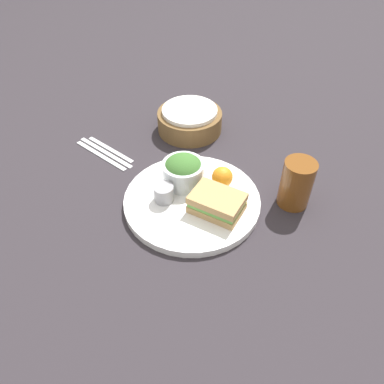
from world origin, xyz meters
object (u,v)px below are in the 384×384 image
plate (192,201)px  drink_glass (296,184)px  sandwich (217,203)px  salad_bowl (183,170)px  spoon (110,149)px  knife (106,152)px  fork (101,155)px  bread_basket (190,120)px  dressing_cup (164,193)px

plate → drink_glass: size_ratio=2.70×
drink_glass → sandwich: bearing=-138.1°
plate → salad_bowl: bearing=138.1°
drink_glass → spoon: 0.52m
knife → fork: bearing=90.0°
salad_bowl → knife: (-0.26, 0.02, -0.05)m
knife → plate: bearing=180.0°
salad_bowl → drink_glass: drink_glass is taller
bread_basket → knife: bearing=-125.6°
spoon → drink_glass: bearing=-164.2°
plate → salad_bowl: (-0.05, 0.04, 0.05)m
dressing_cup → bread_basket: 0.33m
sandwich → knife: 0.39m
salad_bowl → knife: size_ratio=0.50×
plate → knife: plate is taller
bread_basket → fork: bearing=-124.1°
spoon → dressing_cup: bearing=166.6°
drink_glass → spoon: (-0.52, -0.04, -0.06)m
dressing_cup → bread_basket: size_ratio=0.25×
dressing_cup → drink_glass: bearing=30.3°
plate → bread_basket: size_ratio=1.71×
drink_glass → dressing_cup: bearing=-149.7°
knife → salad_bowl: bearing=-172.9°
knife → spoon: same height
knife → sandwich: bearing=-179.1°
knife → spoon: size_ratio=1.17×
plate → sandwich: size_ratio=2.76×
fork → plate: bearing=-176.7°
salad_bowl → spoon: salad_bowl is taller
plate → salad_bowl: size_ratio=3.16×
plate → knife: (-0.31, 0.06, -0.01)m
fork → spoon: bearing=-90.0°
drink_glass → knife: bearing=-173.4°
bread_basket → spoon: 0.25m
plate → knife: size_ratio=1.57×
sandwich → spoon: sandwich is taller
dressing_cup → fork: bearing=163.0°
dressing_cup → knife: size_ratio=0.23×
salad_bowl → bread_basket: salad_bowl is taller
plate → drink_glass: bearing=29.7°
salad_bowl → knife: bearing=176.0°
dressing_cup → bread_basket: (-0.10, 0.31, -0.00)m
drink_glass → fork: (-0.53, -0.08, -0.06)m
sandwich → fork: bearing=172.5°
dressing_cup → drink_glass: drink_glass is taller
drink_glass → fork: 0.53m
sandwich → salad_bowl: size_ratio=1.15×
bread_basket → knife: 0.27m
dressing_cup → knife: dressing_cup is taller
sandwich → drink_glass: (0.14, 0.13, 0.02)m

